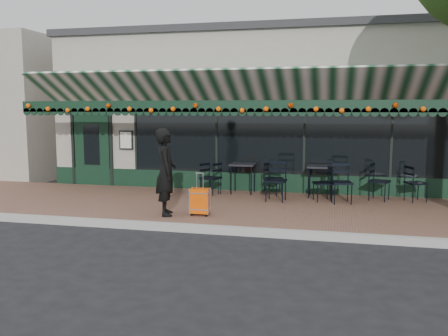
% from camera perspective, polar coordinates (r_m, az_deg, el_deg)
% --- Properties ---
extents(ground, '(80.00, 80.00, 0.00)m').
position_cam_1_polar(ground, '(9.33, -0.77, -7.77)').
color(ground, black).
rests_on(ground, ground).
extents(sidewalk, '(18.00, 4.00, 0.15)m').
position_cam_1_polar(sidewalk, '(11.21, 1.68, -4.83)').
color(sidewalk, brown).
rests_on(sidewalk, ground).
extents(curb, '(18.00, 0.16, 0.15)m').
position_cam_1_polar(curb, '(9.23, -0.89, -7.44)').
color(curb, '#9E9E99').
rests_on(curb, ground).
extents(restaurant_building, '(12.00, 9.60, 4.50)m').
position_cam_1_polar(restaurant_building, '(16.73, 5.68, 6.67)').
color(restaurant_building, gray).
rests_on(restaurant_building, ground).
extents(woman, '(0.66, 0.79, 1.84)m').
position_cam_1_polar(woman, '(10.07, -7.00, -0.49)').
color(woman, black).
rests_on(woman, sidewalk).
extents(suitcase, '(0.40, 0.22, 0.91)m').
position_cam_1_polar(suitcase, '(10.06, -2.91, -4.02)').
color(suitcase, '#DE4D07').
rests_on(suitcase, sidewalk).
extents(cafe_table_a, '(0.65, 0.65, 0.81)m').
position_cam_1_polar(cafe_table_a, '(12.35, 11.52, -0.09)').
color(cafe_table_a, black).
rests_on(cafe_table_a, sidewalk).
extents(cafe_table_b, '(0.65, 0.65, 0.80)m').
position_cam_1_polar(cafe_table_b, '(12.65, 2.30, 0.18)').
color(cafe_table_b, black).
rests_on(cafe_table_b, sidewalk).
extents(chair_a_left, '(0.55, 0.55, 0.87)m').
position_cam_1_polar(chair_a_left, '(11.83, 11.80, -1.84)').
color(chair_a_left, black).
rests_on(chair_a_left, sidewalk).
extents(chair_a_right, '(0.60, 0.60, 0.93)m').
position_cam_1_polar(chair_a_right, '(12.28, 18.20, -1.58)').
color(chair_a_right, black).
rests_on(chair_a_right, sidewalk).
extents(chair_a_front, '(0.57, 0.57, 0.96)m').
position_cam_1_polar(chair_a_front, '(11.68, 13.97, -1.78)').
color(chair_a_front, black).
rests_on(chair_a_front, sidewalk).
extents(chair_a_extra, '(0.59, 0.59, 0.89)m').
position_cam_1_polar(chair_a_extra, '(12.43, 22.10, -1.73)').
color(chair_a_extra, black).
rests_on(chair_a_extra, sidewalk).
extents(chair_b_left, '(0.57, 0.57, 0.86)m').
position_cam_1_polar(chair_b_left, '(12.46, -1.53, -1.25)').
color(chair_b_left, black).
rests_on(chair_b_left, sidewalk).
extents(chair_b_right, '(0.53, 0.53, 0.86)m').
position_cam_1_polar(chair_b_right, '(12.46, 5.93, -1.31)').
color(chair_b_right, black).
rests_on(chair_b_right, sidewalk).
extents(chair_b_front, '(0.53, 0.53, 0.99)m').
position_cam_1_polar(chair_b_front, '(11.62, 6.27, -1.59)').
color(chair_b_front, black).
rests_on(chair_b_front, sidewalk).
extents(chair_solo, '(0.57, 0.57, 0.83)m').
position_cam_1_polar(chair_solo, '(12.52, -1.78, -1.29)').
color(chair_solo, black).
rests_on(chair_solo, sidewalk).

